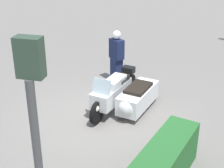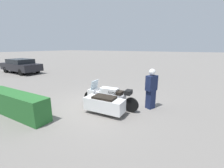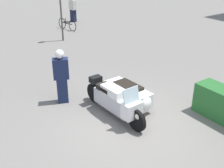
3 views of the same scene
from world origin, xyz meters
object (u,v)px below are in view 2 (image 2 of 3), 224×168
(officer_rider, at_px, (151,88))
(parked_car_background, at_px, (21,66))
(police_motorcycle, at_px, (104,100))
(hedge_bush_curbside, at_px, (16,104))

(officer_rider, relative_size, parked_car_background, 0.36)
(police_motorcycle, height_order, officer_rider, officer_rider)
(officer_rider, height_order, parked_car_background, officer_rider)
(police_motorcycle, relative_size, parked_car_background, 0.55)
(police_motorcycle, distance_m, parked_car_background, 12.75)
(parked_car_background, bearing_deg, hedge_bush_curbside, 151.84)
(hedge_bush_curbside, distance_m, parked_car_background, 11.03)
(hedge_bush_curbside, bearing_deg, officer_rider, -143.44)
(police_motorcycle, relative_size, officer_rider, 1.52)
(parked_car_background, bearing_deg, police_motorcycle, 166.13)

